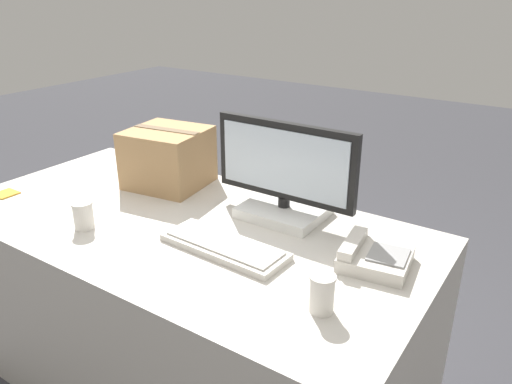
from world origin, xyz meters
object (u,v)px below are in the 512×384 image
Objects in this scene: monitor at (284,179)px; desk_phone at (373,257)px; keyboard at (224,246)px; paper_cup_left at (83,215)px; paper_cup_right at (322,293)px; sticky_note_pad at (6,194)px; cardboard_box at (168,157)px.

monitor is 2.45× the size of desk_phone.
paper_cup_left is at bearing -160.97° from keyboard.
paper_cup_right is at bearing 2.16° from paper_cup_left.
keyboard is at bearing 16.77° from paper_cup_left.
keyboard is at bearing 7.60° from sticky_note_pad.
monitor is 5.11× the size of paper_cup_right.
monitor reaches higher than desk_phone.
desk_phone is at bearing 19.46° from paper_cup_left.
sticky_note_pad is at bearing -136.25° from cardboard_box.
desk_phone is (0.41, -0.15, -0.12)m from monitor.
desk_phone is at bearing 85.13° from paper_cup_right.
sticky_note_pad is at bearing 178.28° from paper_cup_left.
paper_cup_right is (0.41, -0.12, 0.04)m from keyboard.
monitor is 0.72m from paper_cup_left.
cardboard_box is at bearing -179.63° from monitor.
paper_cup_right reaches higher than paper_cup_left.
sticky_note_pad is (-0.48, -0.46, -0.12)m from cardboard_box.
paper_cup_right is (0.38, -0.45, -0.09)m from monitor.
monitor is 6.64× the size of sticky_note_pad.
paper_cup_left is at bearing -85.56° from cardboard_box.
paper_cup_left reaches higher than keyboard.
cardboard_box is at bearing 155.11° from paper_cup_right.
cardboard_box reaches higher than sticky_note_pad.
cardboard_box reaches higher than keyboard.
paper_cup_right reaches higher than sticky_note_pad.
cardboard_box is at bearing 43.75° from sticky_note_pad.
monitor is at bearing 152.31° from desk_phone.
sticky_note_pad is (-1.46, -0.32, -0.02)m from desk_phone.
paper_cup_left is 0.29× the size of cardboard_box.
keyboard is at bearing -30.95° from cardboard_box.
desk_phone is 1.00m from paper_cup_left.
sticky_note_pad is (-0.52, 0.02, -0.05)m from paper_cup_left.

